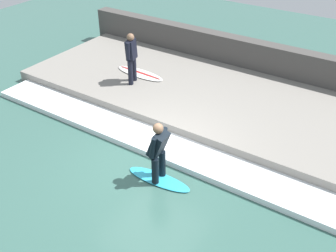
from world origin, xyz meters
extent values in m
plane|color=#386056|center=(0.00, 0.00, 0.00)|extent=(28.00, 28.00, 0.00)
cube|color=gray|center=(3.37, 0.00, 0.19)|extent=(4.40, 12.64, 0.39)
cube|color=#474442|center=(5.82, 0.00, 0.66)|extent=(0.50, 13.28, 1.32)
cube|color=white|center=(0.63, 0.00, 0.08)|extent=(1.08, 12.01, 0.16)
ellipsoid|color=#2DADD1|center=(-0.47, -0.51, 0.03)|extent=(0.54, 1.65, 0.06)
cylinder|color=black|center=(-0.62, -0.52, 0.40)|extent=(0.16, 0.16, 0.68)
cylinder|color=black|center=(-0.32, -0.50, 0.40)|extent=(0.16, 0.16, 0.68)
cube|color=black|center=(-0.47, -0.51, 1.05)|extent=(0.42, 0.45, 0.66)
sphere|color=#846047|center=(-0.47, -0.51, 1.46)|extent=(0.24, 0.24, 0.24)
cylinder|color=black|center=(-0.70, -0.52, 1.09)|extent=(0.12, 0.20, 0.56)
cylinder|color=black|center=(-0.24, -0.50, 1.09)|extent=(0.12, 0.20, 0.56)
cylinder|color=black|center=(2.78, 2.66, 0.79)|extent=(0.16, 0.16, 0.81)
cylinder|color=black|center=(2.49, 2.58, 0.79)|extent=(0.16, 0.16, 0.81)
cube|color=black|center=(2.63, 2.62, 1.50)|extent=(0.44, 0.35, 0.61)
sphere|color=#846047|center=(2.63, 2.62, 1.90)|extent=(0.23, 0.23, 0.23)
cylinder|color=black|center=(2.85, 2.68, 1.53)|extent=(0.11, 0.13, 0.53)
cylinder|color=black|center=(2.42, 2.56, 1.53)|extent=(0.11, 0.13, 0.53)
ellipsoid|color=white|center=(3.23, 2.78, 0.42)|extent=(0.65, 1.87, 0.06)
ellipsoid|color=#B21E1E|center=(3.23, 2.78, 0.45)|extent=(0.19, 1.70, 0.01)
camera|label=1|loc=(-6.22, -4.55, 6.14)|focal=42.00mm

